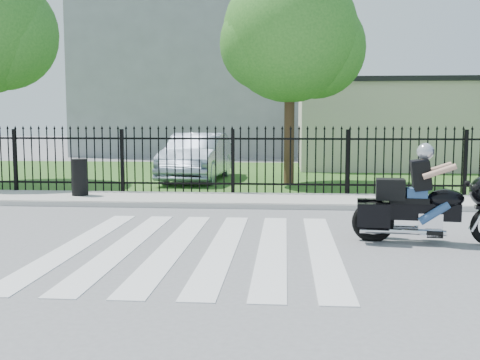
{
  "coord_description": "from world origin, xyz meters",
  "views": [
    {
      "loc": [
        1.4,
        -8.79,
        2.04
      ],
      "look_at": [
        0.6,
        0.91,
        1.0
      ],
      "focal_mm": 42.0,
      "sensor_mm": 36.0,
      "label": 1
    }
  ],
  "objects": [
    {
      "name": "ground",
      "position": [
        0.0,
        0.0,
        0.0
      ],
      "size": [
        120.0,
        120.0,
        0.0
      ],
      "primitive_type": "plane",
      "color": "slate",
      "rests_on": "ground"
    },
    {
      "name": "crosswalk",
      "position": [
        0.0,
        0.0,
        0.01
      ],
      "size": [
        5.0,
        5.5,
        0.01
      ],
      "primitive_type": null,
      "color": "silver",
      "rests_on": "ground"
    },
    {
      "name": "sidewalk",
      "position": [
        0.0,
        5.0,
        0.06
      ],
      "size": [
        40.0,
        2.0,
        0.12
      ],
      "primitive_type": "cube",
      "color": "#ADAAA3",
      "rests_on": "ground"
    },
    {
      "name": "curb",
      "position": [
        0.0,
        4.0,
        0.06
      ],
      "size": [
        40.0,
        0.12,
        0.12
      ],
      "primitive_type": "cube",
      "color": "#ADAAA3",
      "rests_on": "ground"
    },
    {
      "name": "grass_strip",
      "position": [
        0.0,
        12.0,
        0.01
      ],
      "size": [
        40.0,
        12.0,
        0.02
      ],
      "primitive_type": "cube",
      "color": "#2F5A1F",
      "rests_on": "ground"
    },
    {
      "name": "iron_fence",
      "position": [
        0.0,
        6.0,
        0.9
      ],
      "size": [
        26.0,
        0.04,
        1.8
      ],
      "color": "black",
      "rests_on": "ground"
    },
    {
      "name": "tree_mid",
      "position": [
        1.5,
        9.0,
        4.67
      ],
      "size": [
        4.2,
        4.2,
        6.78
      ],
      "color": "#382316",
      "rests_on": "ground"
    },
    {
      "name": "building_low",
      "position": [
        7.0,
        16.0,
        1.75
      ],
      "size": [
        10.0,
        6.0,
        3.5
      ],
      "primitive_type": "cube",
      "color": "beige",
      "rests_on": "ground"
    },
    {
      "name": "building_low_roof",
      "position": [
        7.0,
        16.0,
        3.6
      ],
      "size": [
        10.2,
        6.2,
        0.2
      ],
      "primitive_type": "cube",
      "color": "black",
      "rests_on": "building_low"
    },
    {
      "name": "building_tall",
      "position": [
        -3.0,
        26.0,
        6.0
      ],
      "size": [
        15.0,
        10.0,
        12.0
      ],
      "primitive_type": "cube",
      "color": "gray",
      "rests_on": "ground"
    },
    {
      "name": "motorcycle_rider",
      "position": [
        3.74,
        0.64,
        0.7
      ],
      "size": [
        2.57,
        1.0,
        1.7
      ],
      "rotation": [
        0.0,
        0.0,
        -0.12
      ],
      "color": "black",
      "rests_on": "ground"
    },
    {
      "name": "parked_car",
      "position": [
        -1.58,
        9.89,
        0.81
      ],
      "size": [
        1.96,
        4.9,
        1.58
      ],
      "primitive_type": "imported",
      "rotation": [
        0.0,
        0.0,
        -0.06
      ],
      "color": "#96A4BC",
      "rests_on": "grass_strip"
    },
    {
      "name": "litter_bin",
      "position": [
        -3.85,
        5.1,
        0.59
      ],
      "size": [
        0.47,
        0.47,
        0.93
      ],
      "primitive_type": "cylinder",
      "rotation": [
        0.0,
        0.0,
        0.14
      ],
      "color": "black",
      "rests_on": "sidewalk"
    }
  ]
}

